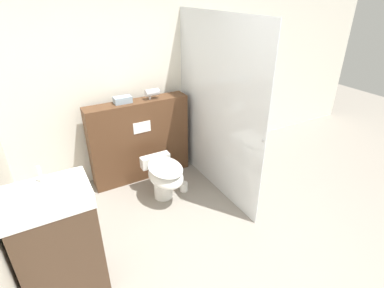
# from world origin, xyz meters

# --- Properties ---
(ground_plane) EXTENTS (12.00, 12.00, 0.00)m
(ground_plane) POSITION_xyz_m (0.00, 0.00, 0.00)
(ground_plane) COLOR gray
(wall_back) EXTENTS (8.00, 0.06, 2.50)m
(wall_back) POSITION_xyz_m (0.00, 2.25, 1.25)
(wall_back) COLOR silver
(wall_back) RESTS_ON ground_plane
(partition_panel) EXTENTS (1.28, 0.25, 1.06)m
(partition_panel) POSITION_xyz_m (-0.11, 2.01, 0.53)
(partition_panel) COLOR #51331E
(partition_panel) RESTS_ON ground_plane
(shower_glass) EXTENTS (0.04, 1.70, 2.08)m
(shower_glass) POSITION_xyz_m (0.61, 1.37, 1.04)
(shower_glass) COLOR silver
(shower_glass) RESTS_ON ground_plane
(toilet) EXTENTS (0.37, 0.61, 0.48)m
(toilet) POSITION_xyz_m (-0.06, 1.40, 0.32)
(toilet) COLOR white
(toilet) RESTS_ON ground_plane
(sink_vanity) EXTENTS (0.60, 0.42, 1.15)m
(sink_vanity) POSITION_xyz_m (-1.28, 0.69, 0.51)
(sink_vanity) COLOR #473323
(sink_vanity) RESTS_ON ground_plane
(hair_drier) EXTENTS (0.20, 0.09, 0.13)m
(hair_drier) POSITION_xyz_m (0.10, 1.99, 1.14)
(hair_drier) COLOR #B7B7BC
(hair_drier) RESTS_ON partition_panel
(folded_towel) EXTENTS (0.21, 0.12, 0.08)m
(folded_towel) POSITION_xyz_m (-0.27, 2.03, 1.10)
(folded_towel) COLOR #8C9EAD
(folded_towel) RESTS_ON partition_panel
(spare_toilet_roll) EXTENTS (0.10, 0.10, 0.11)m
(spare_toilet_roll) POSITION_xyz_m (0.21, 1.43, 0.06)
(spare_toilet_roll) COLOR white
(spare_toilet_roll) RESTS_ON ground_plane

